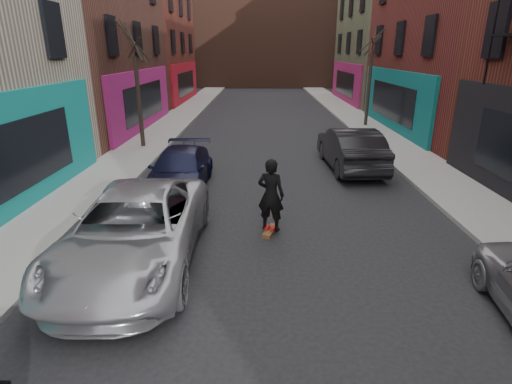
{
  "coord_description": "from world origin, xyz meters",
  "views": [
    {
      "loc": [
        -0.44,
        -1.21,
        4.55
      ],
      "look_at": [
        -0.53,
        7.1,
        1.6
      ],
      "focal_mm": 28.0,
      "sensor_mm": 36.0,
      "label": 1
    }
  ],
  "objects_px": {
    "tree_right_far": "(371,69)",
    "parked_left_end": "(180,170)",
    "parked_right_end": "(350,148)",
    "parked_left_far": "(135,229)",
    "tree_left_far": "(137,77)",
    "skateboard": "(270,231)",
    "skateboarder": "(271,195)"
  },
  "relations": [
    {
      "from": "tree_right_far",
      "to": "parked_left_far",
      "type": "height_order",
      "value": "tree_right_far"
    },
    {
      "from": "tree_right_far",
      "to": "parked_right_end",
      "type": "distance_m",
      "value": 10.26
    },
    {
      "from": "parked_right_end",
      "to": "skateboarder",
      "type": "bearing_deg",
      "value": 58.5
    },
    {
      "from": "tree_left_far",
      "to": "parked_left_far",
      "type": "xyz_separation_m",
      "value": [
        3.0,
        -11.21,
        -2.56
      ]
    },
    {
      "from": "parked_left_far",
      "to": "tree_left_far",
      "type": "bearing_deg",
      "value": 104.0
    },
    {
      "from": "parked_left_far",
      "to": "skateboard",
      "type": "bearing_deg",
      "value": 26.76
    },
    {
      "from": "tree_right_far",
      "to": "parked_left_far",
      "type": "bearing_deg",
      "value": -118.64
    },
    {
      "from": "tree_left_far",
      "to": "parked_left_far",
      "type": "distance_m",
      "value": 11.89
    },
    {
      "from": "tree_left_far",
      "to": "parked_left_far",
      "type": "bearing_deg",
      "value": -75.02
    },
    {
      "from": "parked_right_end",
      "to": "skateboarder",
      "type": "height_order",
      "value": "skateboarder"
    },
    {
      "from": "tree_right_far",
      "to": "parked_left_far",
      "type": "distance_m",
      "value": 19.8
    },
    {
      "from": "parked_left_far",
      "to": "skateboard",
      "type": "xyz_separation_m",
      "value": [
        3.04,
        1.6,
        -0.77
      ]
    },
    {
      "from": "tree_right_far",
      "to": "skateboard",
      "type": "distance_m",
      "value": 17.22
    },
    {
      "from": "skateboarder",
      "to": "tree_left_far",
      "type": "bearing_deg",
      "value": -39.18
    },
    {
      "from": "parked_right_end",
      "to": "skateboard",
      "type": "bearing_deg",
      "value": 58.5
    },
    {
      "from": "parked_left_end",
      "to": "skateboard",
      "type": "height_order",
      "value": "parked_left_end"
    },
    {
      "from": "tree_right_far",
      "to": "parked_right_end",
      "type": "bearing_deg",
      "value": -107.64
    },
    {
      "from": "tree_left_far",
      "to": "skateboard",
      "type": "bearing_deg",
      "value": -57.87
    },
    {
      "from": "tree_right_far",
      "to": "parked_left_far",
      "type": "relative_size",
      "value": 1.15
    },
    {
      "from": "tree_right_far",
      "to": "skateboarder",
      "type": "relative_size",
      "value": 3.53
    },
    {
      "from": "parked_left_end",
      "to": "skateboarder",
      "type": "height_order",
      "value": "skateboarder"
    },
    {
      "from": "tree_right_far",
      "to": "skateboard",
      "type": "bearing_deg",
      "value": -112.17
    },
    {
      "from": "parked_left_far",
      "to": "parked_right_end",
      "type": "bearing_deg",
      "value": 49.57
    },
    {
      "from": "parked_right_end",
      "to": "skateboard",
      "type": "relative_size",
      "value": 6.34
    },
    {
      "from": "parked_left_far",
      "to": "skateboard",
      "type": "relative_size",
      "value": 7.42
    },
    {
      "from": "parked_left_end",
      "to": "parked_right_end",
      "type": "height_order",
      "value": "parked_right_end"
    },
    {
      "from": "tree_right_far",
      "to": "parked_right_end",
      "type": "xyz_separation_m",
      "value": [
        -3.0,
        -9.44,
        -2.69
      ]
    },
    {
      "from": "parked_left_far",
      "to": "parked_left_end",
      "type": "bearing_deg",
      "value": 89.02
    },
    {
      "from": "parked_left_end",
      "to": "skateboarder",
      "type": "relative_size",
      "value": 2.43
    },
    {
      "from": "tree_right_far",
      "to": "parked_left_end",
      "type": "xyz_separation_m",
      "value": [
        -9.4,
        -12.09,
        -2.85
      ]
    },
    {
      "from": "tree_left_far",
      "to": "tree_right_far",
      "type": "xyz_separation_m",
      "value": [
        12.4,
        6.0,
        0.15
      ]
    },
    {
      "from": "skateboarder",
      "to": "parked_left_far",
      "type": "bearing_deg",
      "value": 46.44
    }
  ]
}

